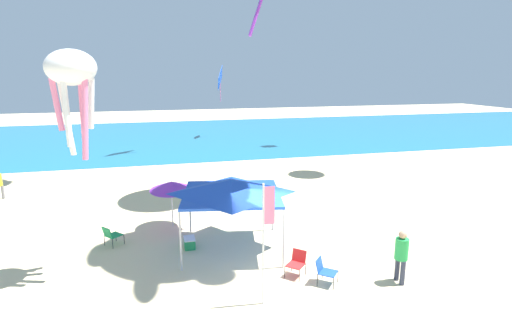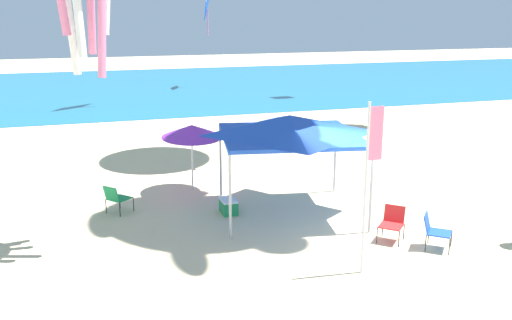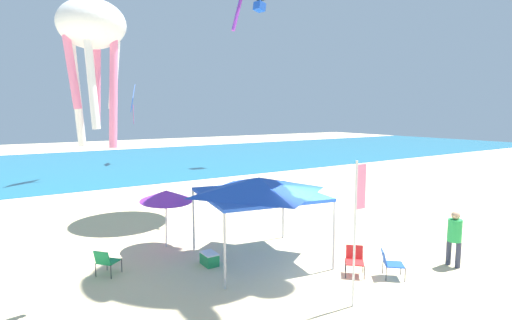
% 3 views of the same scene
% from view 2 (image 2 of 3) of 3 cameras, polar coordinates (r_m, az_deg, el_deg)
% --- Properties ---
extents(ground, '(120.00, 120.00, 0.10)m').
position_cam_2_polar(ground, '(14.61, 9.56, -7.24)').
color(ground, beige).
extents(ocean_strip, '(120.00, 26.30, 0.02)m').
position_cam_2_polar(ocean_strip, '(42.83, -9.12, 7.31)').
color(ocean_strip, teal).
rests_on(ocean_strip, ground).
extents(canopy_tent, '(4.12, 4.05, 2.71)m').
position_cam_2_polar(canopy_tent, '(15.09, 3.39, 3.36)').
color(canopy_tent, '#B7B7BC').
rests_on(canopy_tent, ground).
extents(beach_umbrella, '(1.84, 1.86, 2.14)m').
position_cam_2_polar(beach_umbrella, '(17.16, -6.44, 2.90)').
color(beach_umbrella, silver).
rests_on(beach_umbrella, ground).
extents(folding_chair_left_of_tent, '(0.80, 0.81, 0.82)m').
position_cam_2_polar(folding_chair_left_of_tent, '(14.11, 13.52, -5.99)').
color(folding_chair_left_of_tent, black).
rests_on(folding_chair_left_of_tent, ground).
extents(folding_chair_right_of_tent, '(0.81, 0.80, 0.82)m').
position_cam_2_polar(folding_chair_right_of_tent, '(13.87, 17.44, -6.63)').
color(folding_chair_right_of_tent, black).
rests_on(folding_chair_right_of_tent, ground).
extents(folding_chair_facing_ocean, '(0.81, 0.80, 0.82)m').
position_cam_2_polar(folding_chair_facing_ocean, '(15.91, -13.85, -3.63)').
color(folding_chair_facing_ocean, black).
rests_on(folding_chair_facing_ocean, ground).
extents(cooler_box, '(0.41, 0.62, 0.40)m').
position_cam_2_polar(cooler_box, '(15.59, -2.78, -4.65)').
color(cooler_box, '#1E8C4C').
rests_on(cooler_box, ground).
extents(banner_flag, '(0.36, 0.06, 3.65)m').
position_cam_2_polar(banner_flag, '(11.73, 11.23, -1.24)').
color(banner_flag, silver).
rests_on(banner_flag, ground).
extents(kite_diamond_blue, '(0.78, 2.48, 3.66)m').
position_cam_2_polar(kite_diamond_blue, '(41.71, -4.90, 15.34)').
color(kite_diamond_blue, blue).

